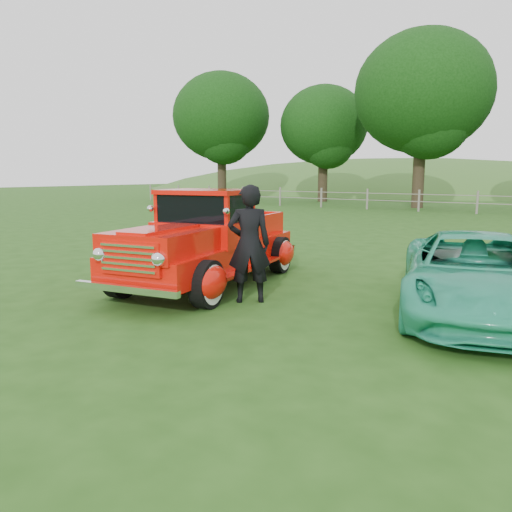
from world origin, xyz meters
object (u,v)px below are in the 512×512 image
Objects in this scene: tree_near_west at (423,92)px; man at (249,244)px; tree_far_west at (221,117)px; red_pickup at (208,242)px; tree_mid_west at (324,126)px; teal_sedan at (475,275)px.

tree_near_west is 5.49× the size of man.
tree_far_west reaches higher than red_pickup.
red_pickup is (11.29, -26.69, -4.75)m from tree_mid_west.
teal_sedan is at bearing -58.69° from tree_mid_west.
teal_sedan is at bearing -71.19° from tree_near_west.
tree_near_west reaches higher than teal_sedan.
man reaches higher than red_pickup.
tree_near_west is at bearing 87.28° from red_pickup.
tree_mid_west is 30.48m from man.
tree_mid_west is 4.45× the size of man.
red_pickup is at bearing 170.98° from teal_sedan.
man is at bearing -35.12° from red_pickup.
tree_near_west reaches higher than tree_mid_west.
red_pickup is 1.55m from man.
tree_near_west is at bearing -119.27° from man.
tree_mid_west is at bearing 104.77° from teal_sedan.
tree_mid_west is at bearing 14.04° from tree_far_west.
red_pickup is (3.29, -23.69, -6.00)m from tree_near_west.
tree_near_west is at bearing -20.56° from tree_mid_west.
man is (12.69, -27.32, -4.60)m from tree_mid_west.
teal_sedan is at bearing -3.11° from red_pickup.
tree_mid_west is 29.36m from red_pickup.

